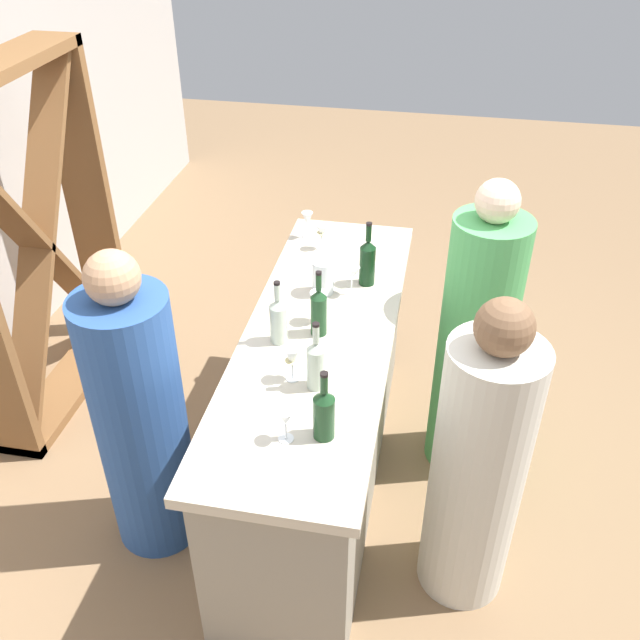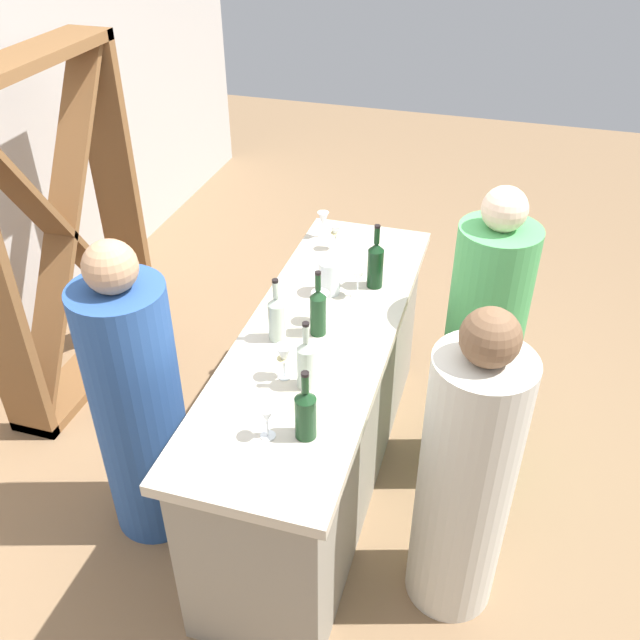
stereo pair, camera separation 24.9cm
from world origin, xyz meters
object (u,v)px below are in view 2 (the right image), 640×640
Objects in this scene: wine_glass_near_right at (320,301)px; wine_glass_far_right at (323,220)px; person_left_guest at (480,355)px; wine_bottle_leftmost_olive_green at (306,412)px; wine_glass_near_left at (358,276)px; person_right_guest at (138,408)px; person_center_guest at (465,481)px; wine_bottle_second_left_clear_pale at (306,363)px; wine_bottle_rightmost_dark_green at (375,264)px; water_pitcher at (329,277)px; wine_bottle_center_clear_pale at (277,317)px; wine_bottle_second_right_olive_green at (318,311)px; wine_glass_far_center at (336,233)px; wine_glass_far_left at (284,357)px; wine_glass_near_center at (267,416)px; wine_rack at (61,233)px.

wine_glass_near_right reaches higher than wine_glass_far_right.
person_left_guest is (0.26, -0.73, -0.33)m from wine_glass_near_right.
wine_bottle_leftmost_olive_green is 1.99× the size of wine_glass_near_left.
person_right_guest is at bearing 159.74° from wine_glass_far_right.
wine_glass_far_right is 0.10× the size of person_center_guest.
wine_bottle_rightmost_dark_green is at bearing -6.60° from wine_bottle_second_left_clear_pale.
wine_glass_far_right is at bearing 19.22° from water_pitcher.
water_pitcher is at bearing 121.49° from wine_bottle_rightmost_dark_green.
wine_bottle_center_clear_pale is 0.96× the size of wine_bottle_second_right_olive_green.
wine_bottle_second_left_clear_pale is at bearing -170.41° from wine_glass_far_center.
wine_glass_near_left is at bearing 152.11° from wine_bottle_rightmost_dark_green.
wine_bottle_leftmost_olive_green is 0.35m from wine_glass_far_left.
wine_bottle_second_left_clear_pale is 1.02× the size of wine_bottle_center_clear_pale.
water_pitcher is (0.43, -0.12, -0.03)m from wine_bottle_center_clear_pale.
wine_glass_far_center is (0.67, 0.11, -0.01)m from wine_glass_near_right.
wine_glass_far_left is (-0.68, 0.14, -0.01)m from wine_glass_near_left.
person_right_guest is at bearing 135.42° from wine_bottle_rightmost_dark_green.
wine_glass_near_right is 1.10× the size of wine_glass_far_center.
wine_bottle_second_right_olive_green reaches higher than wine_bottle_leftmost_olive_green.
wine_bottle_second_left_clear_pale is 0.93× the size of wine_bottle_rightmost_dark_green.
wine_glass_far_left is at bearing 8.65° from wine_glass_near_center.
wine_rack is 2.04m from wine_glass_near_center.
wine_glass_near_right is at bearing 156.49° from wine_glass_near_left.
wine_bottle_rightmost_dark_green is at bearing -0.65° from wine_bottle_leftmost_olive_green.
wine_glass_far_left is 0.10× the size of person_right_guest.
person_left_guest reaches higher than wine_glass_far_right.
wine_bottle_second_right_olive_green is 2.14× the size of wine_glass_far_right.
wine_rack is at bearing 54.62° from wine_glass_near_center.
person_center_guest is at bearing -111.24° from wine_rack.
wine_bottle_leftmost_olive_green is 0.28m from wine_bottle_second_left_clear_pale.
wine_glass_far_left is (0.03, 0.10, -0.01)m from wine_bottle_second_left_clear_pale.
person_center_guest reaches higher than wine_bottle_center_clear_pale.
wine_glass_far_left is (-0.83, -1.61, 0.11)m from wine_rack.
wine_bottle_second_right_olive_green is 0.91m from person_right_guest.
wine_rack is 13.92× the size of wine_glass_near_center.
person_left_guest is (0.00, -0.62, -0.33)m from wine_glass_near_left.
wine_glass_near_center is (-0.31, 0.05, -0.02)m from wine_bottle_second_left_clear_pale.
wine_bottle_center_clear_pale is at bearing 38.99° from wine_bottle_second_left_clear_pale.
wine_glass_near_left is at bearing -86.15° from water_pitcher.
wine_glass_near_left is at bearing 24.67° from person_right_guest.
wine_bottle_second_right_olive_green reaches higher than water_pitcher.
wine_bottle_rightmost_dark_green reaches higher than wine_glass_near_left.
wine_bottle_rightmost_dark_green is 0.41m from wine_glass_near_right.
person_right_guest is at bearing 133.55° from wine_glass_near_left.
water_pitcher is (0.67, -0.00, -0.02)m from wine_glass_far_left.
wine_glass_far_left is at bearing 176.29° from wine_glass_near_right.
person_center_guest is at bearing -146.54° from wine_bottle_rightmost_dark_green.
wine_bottle_second_left_clear_pale is 2.08× the size of wine_glass_far_right.
person_center_guest reaches higher than wine_bottle_rightmost_dark_green.
person_center_guest reaches higher than wine_glass_near_center.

